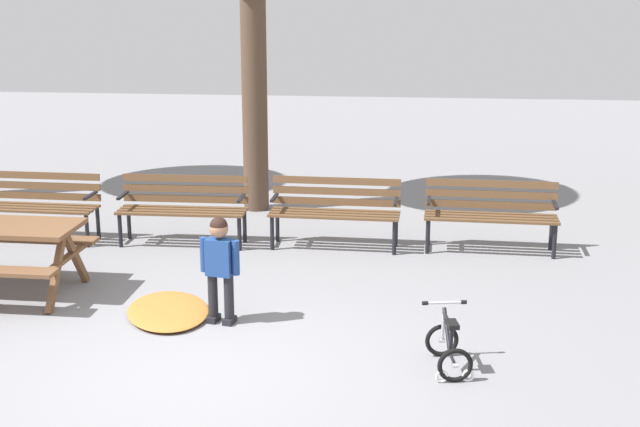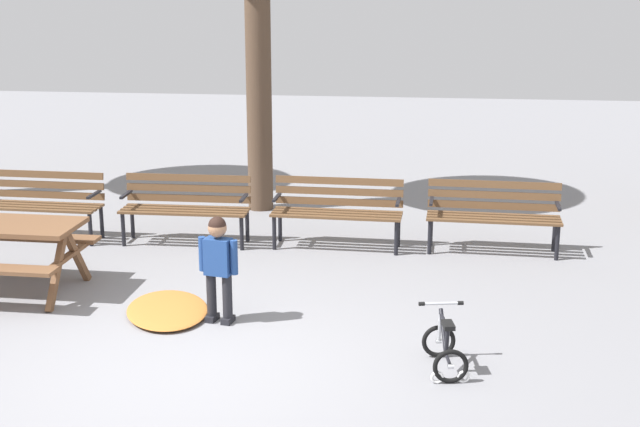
% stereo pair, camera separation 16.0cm
% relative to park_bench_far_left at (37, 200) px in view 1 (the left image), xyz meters
% --- Properties ---
extents(ground, '(36.00, 36.00, 0.00)m').
position_rel_park_bench_far_left_xyz_m(ground, '(2.90, -3.61, -0.51)').
color(ground, gray).
extents(park_bench_far_left, '(1.61, 0.50, 0.85)m').
position_rel_park_bench_far_left_xyz_m(park_bench_far_left, '(0.00, 0.00, 0.00)').
color(park_bench_far_left, brown).
rests_on(park_bench_far_left, ground).
extents(park_bench_left, '(1.60, 0.47, 0.85)m').
position_rel_park_bench_far_left_xyz_m(park_bench_left, '(1.90, 0.03, 0.00)').
color(park_bench_left, brown).
rests_on(park_bench_left, ground).
extents(park_bench_right, '(1.61, 0.51, 0.85)m').
position_rel_park_bench_far_left_xyz_m(park_bench_right, '(3.80, 0.09, 0.00)').
color(park_bench_right, brown).
rests_on(park_bench_right, ground).
extents(park_bench_far_right, '(1.62, 0.51, 0.85)m').
position_rel_park_bench_far_left_xyz_m(park_bench_far_right, '(5.70, 0.13, 0.00)').
color(park_bench_far_right, brown).
rests_on(park_bench_far_right, ground).
extents(child_standing, '(0.40, 0.21, 1.06)m').
position_rel_park_bench_far_left_xyz_m(child_standing, '(2.92, -2.53, 0.12)').
color(child_standing, black).
rests_on(child_standing, ground).
extents(kids_bicycle, '(0.45, 0.61, 0.54)m').
position_rel_park_bench_far_left_xyz_m(kids_bicycle, '(5.08, -3.36, -0.31)').
color(kids_bicycle, black).
rests_on(kids_bicycle, ground).
extents(leaf_pile, '(1.15, 1.35, 0.07)m').
position_rel_park_bench_far_left_xyz_m(leaf_pile, '(2.34, -2.37, -0.48)').
color(leaf_pile, '#B26B2D').
rests_on(leaf_pile, ground).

